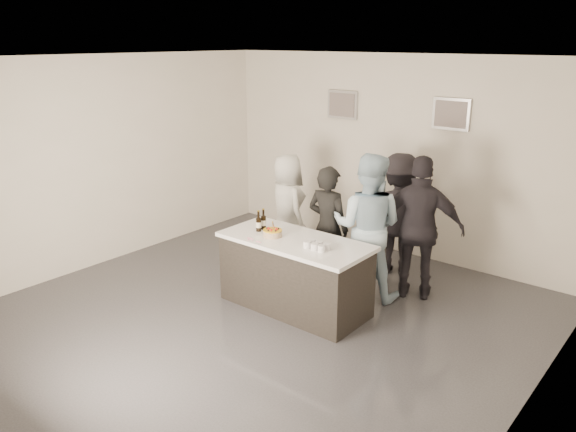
% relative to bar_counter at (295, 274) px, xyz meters
% --- Properties ---
extents(floor, '(6.00, 6.00, 0.00)m').
position_rel_bar_counter_xyz_m(floor, '(-0.15, -0.45, -0.45)').
color(floor, '#3D3D42').
rests_on(floor, ground).
extents(ceiling, '(6.00, 6.00, 0.00)m').
position_rel_bar_counter_xyz_m(ceiling, '(-0.15, -0.45, 2.55)').
color(ceiling, white).
extents(wall_back, '(6.00, 0.04, 3.00)m').
position_rel_bar_counter_xyz_m(wall_back, '(-0.15, 2.55, 1.05)').
color(wall_back, silver).
rests_on(wall_back, ground).
extents(wall_left, '(0.04, 6.00, 3.00)m').
position_rel_bar_counter_xyz_m(wall_left, '(-3.15, -0.45, 1.05)').
color(wall_left, silver).
rests_on(wall_left, ground).
extents(wall_right, '(0.04, 6.00, 3.00)m').
position_rel_bar_counter_xyz_m(wall_right, '(2.85, -0.45, 1.05)').
color(wall_right, silver).
rests_on(wall_right, ground).
extents(picture_left, '(0.54, 0.04, 0.44)m').
position_rel_bar_counter_xyz_m(picture_left, '(-1.05, 2.52, 1.75)').
color(picture_left, '#B2B2B7').
rests_on(picture_left, wall_back).
extents(picture_right, '(0.54, 0.04, 0.44)m').
position_rel_bar_counter_xyz_m(picture_right, '(0.75, 2.52, 1.75)').
color(picture_right, '#B2B2B7').
rests_on(picture_right, wall_back).
extents(bar_counter, '(1.86, 0.86, 0.90)m').
position_rel_bar_counter_xyz_m(bar_counter, '(0.00, 0.00, 0.00)').
color(bar_counter, white).
rests_on(bar_counter, ground).
extents(cake, '(0.23, 0.23, 0.08)m').
position_rel_bar_counter_xyz_m(cake, '(-0.27, -0.09, 0.49)').
color(cake, yellow).
rests_on(cake, bar_counter).
extents(beer_bottle_a, '(0.07, 0.07, 0.26)m').
position_rel_bar_counter_xyz_m(beer_bottle_a, '(-0.54, 0.04, 0.58)').
color(beer_bottle_a, black).
rests_on(beer_bottle_a, bar_counter).
extents(beer_bottle_b, '(0.07, 0.07, 0.26)m').
position_rel_bar_counter_xyz_m(beer_bottle_b, '(-0.54, -0.05, 0.58)').
color(beer_bottle_b, black).
rests_on(beer_bottle_b, bar_counter).
extents(tumbler_cluster, '(0.30, 0.19, 0.08)m').
position_rel_bar_counter_xyz_m(tumbler_cluster, '(0.39, -0.09, 0.49)').
color(tumbler_cluster, orange).
rests_on(tumbler_cluster, bar_counter).
extents(candles, '(0.24, 0.08, 0.01)m').
position_rel_bar_counter_xyz_m(candles, '(-0.37, -0.34, 0.45)').
color(candles, pink).
rests_on(candles, bar_counter).
extents(person_main_black, '(0.61, 0.41, 1.65)m').
position_rel_bar_counter_xyz_m(person_main_black, '(-0.07, 0.79, 0.38)').
color(person_main_black, black).
rests_on(person_main_black, ground).
extents(person_main_blue, '(1.09, 0.96, 1.88)m').
position_rel_bar_counter_xyz_m(person_main_blue, '(0.49, 0.85, 0.49)').
color(person_main_blue, '#AFCFE4').
rests_on(person_main_blue, ground).
extents(person_guest_left, '(0.92, 0.79, 1.60)m').
position_rel_bar_counter_xyz_m(person_guest_left, '(-1.11, 1.21, 0.35)').
color(person_guest_left, silver).
rests_on(person_guest_left, ground).
extents(person_guest_right, '(1.17, 0.83, 1.85)m').
position_rel_bar_counter_xyz_m(person_guest_right, '(1.01, 1.24, 0.48)').
color(person_guest_right, black).
rests_on(person_guest_right, ground).
extents(person_guest_back, '(1.26, 0.99, 1.71)m').
position_rel_bar_counter_xyz_m(person_guest_back, '(0.41, 1.83, 0.41)').
color(person_guest_back, black).
rests_on(person_guest_back, ground).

